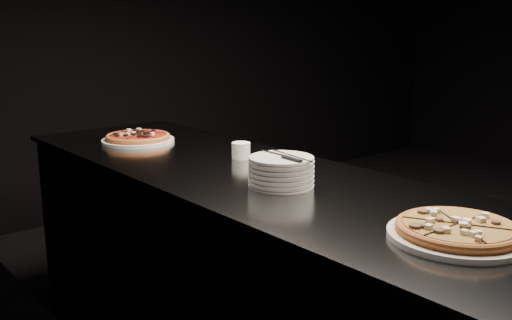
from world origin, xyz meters
TOP-DOWN VIEW (x-y plane):
  - floor at (0.00, 0.00)m, footprint 5.00×5.00m
  - wall_left at (-2.50, 0.00)m, footprint 0.02×5.00m
  - wall_back at (0.00, 2.50)m, footprint 5.00×0.02m
  - counter at (-2.13, 0.00)m, footprint 0.74×2.44m
  - pizza_mushroom at (-2.16, -0.88)m, footprint 0.34×0.34m
  - pizza_tomato at (-2.17, 0.74)m, footprint 0.38×0.38m
  - plate_stack at (-2.16, -0.23)m, footprint 0.22×0.22m
  - cutlery at (-2.15, -0.25)m, footprint 0.09×0.23m
  - ramekin at (-2.02, 0.17)m, footprint 0.07×0.07m

SIDE VIEW (x-z plane):
  - floor at x=0.00m, z-range 0.00..0.00m
  - counter at x=-2.13m, z-range 0.00..0.92m
  - pizza_tomato at x=-2.17m, z-range 0.92..0.96m
  - pizza_mushroom at x=-2.16m, z-range 0.92..0.96m
  - ramekin at x=-2.02m, z-range 0.92..0.99m
  - plate_stack at x=-2.16m, z-range 0.92..1.02m
  - cutlery at x=-2.15m, z-range 1.02..1.02m
  - wall_left at x=-2.50m, z-range 0.00..2.80m
  - wall_back at x=0.00m, z-range 0.00..2.80m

